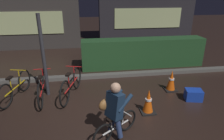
{
  "coord_description": "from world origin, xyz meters",
  "views": [
    {
      "loc": [
        -0.49,
        -4.14,
        2.81
      ],
      "look_at": [
        0.2,
        0.6,
        0.9
      ],
      "focal_mm": 31.62,
      "sensor_mm": 36.0,
      "label": 1
    }
  ],
  "objects_px": {
    "traffic_cone_near": "(148,101)",
    "blue_crate": "(193,95)",
    "street_post": "(43,57)",
    "parked_bike_center_left": "(43,87)",
    "parked_bike_left_mid": "(15,87)",
    "parked_bike_center_right": "(71,84)",
    "traffic_cone_far": "(171,81)",
    "cyclist": "(114,111)"
  },
  "relations": [
    {
      "from": "street_post",
      "to": "blue_crate",
      "type": "height_order",
      "value": "street_post"
    },
    {
      "from": "parked_bike_center_right",
      "to": "cyclist",
      "type": "relative_size",
      "value": 1.37
    },
    {
      "from": "street_post",
      "to": "parked_bike_center_left",
      "type": "distance_m",
      "value": 0.83
    },
    {
      "from": "parked_bike_center_right",
      "to": "traffic_cone_far",
      "type": "xyz_separation_m",
      "value": [
        2.96,
        -0.06,
        -0.05
      ]
    },
    {
      "from": "parked_bike_left_mid",
      "to": "blue_crate",
      "type": "relative_size",
      "value": 3.67
    },
    {
      "from": "traffic_cone_near",
      "to": "blue_crate",
      "type": "height_order",
      "value": "traffic_cone_near"
    },
    {
      "from": "traffic_cone_near",
      "to": "traffic_cone_far",
      "type": "height_order",
      "value": "traffic_cone_far"
    },
    {
      "from": "parked_bike_left_mid",
      "to": "parked_bike_center_left",
      "type": "height_order",
      "value": "parked_bike_center_left"
    },
    {
      "from": "traffic_cone_near",
      "to": "parked_bike_center_right",
      "type": "bearing_deg",
      "value": 149.83
    },
    {
      "from": "parked_bike_center_right",
      "to": "traffic_cone_near",
      "type": "relative_size",
      "value": 2.75
    },
    {
      "from": "street_post",
      "to": "blue_crate",
      "type": "relative_size",
      "value": 5.24
    },
    {
      "from": "parked_bike_center_left",
      "to": "blue_crate",
      "type": "relative_size",
      "value": 3.9
    },
    {
      "from": "traffic_cone_near",
      "to": "blue_crate",
      "type": "distance_m",
      "value": 1.5
    },
    {
      "from": "parked_bike_left_mid",
      "to": "cyclist",
      "type": "relative_size",
      "value": 1.3
    },
    {
      "from": "parked_bike_left_mid",
      "to": "cyclist",
      "type": "height_order",
      "value": "cyclist"
    },
    {
      "from": "street_post",
      "to": "cyclist",
      "type": "bearing_deg",
      "value": -52.06
    },
    {
      "from": "parked_bike_left_mid",
      "to": "traffic_cone_far",
      "type": "height_order",
      "value": "parked_bike_left_mid"
    },
    {
      "from": "traffic_cone_near",
      "to": "cyclist",
      "type": "xyz_separation_m",
      "value": [
        -0.97,
        -0.79,
        0.33
      ]
    },
    {
      "from": "street_post",
      "to": "traffic_cone_far",
      "type": "xyz_separation_m",
      "value": [
        3.66,
        -0.25,
        -0.84
      ]
    },
    {
      "from": "parked_bike_center_left",
      "to": "cyclist",
      "type": "distance_m",
      "value": 2.54
    },
    {
      "from": "parked_bike_left_mid",
      "to": "parked_bike_center_right",
      "type": "relative_size",
      "value": 0.95
    },
    {
      "from": "parked_bike_center_left",
      "to": "traffic_cone_near",
      "type": "relative_size",
      "value": 2.78
    },
    {
      "from": "parked_bike_center_left",
      "to": "parked_bike_center_right",
      "type": "xyz_separation_m",
      "value": [
        0.78,
        0.04,
        0.01
      ]
    },
    {
      "from": "parked_bike_center_left",
      "to": "traffic_cone_far",
      "type": "bearing_deg",
      "value": -93.42
    },
    {
      "from": "parked_bike_left_mid",
      "to": "parked_bike_center_right",
      "type": "bearing_deg",
      "value": -79.58
    },
    {
      "from": "street_post",
      "to": "traffic_cone_near",
      "type": "bearing_deg",
      "value": -26.53
    },
    {
      "from": "parked_bike_center_left",
      "to": "traffic_cone_near",
      "type": "bearing_deg",
      "value": -114.8
    },
    {
      "from": "street_post",
      "to": "traffic_cone_near",
      "type": "height_order",
      "value": "street_post"
    },
    {
      "from": "traffic_cone_near",
      "to": "traffic_cone_far",
      "type": "bearing_deg",
      "value": 44.68
    },
    {
      "from": "street_post",
      "to": "traffic_cone_far",
      "type": "relative_size",
      "value": 3.58
    },
    {
      "from": "parked_bike_left_mid",
      "to": "parked_bike_center_left",
      "type": "distance_m",
      "value": 0.76
    },
    {
      "from": "traffic_cone_far",
      "to": "cyclist",
      "type": "relative_size",
      "value": 0.52
    },
    {
      "from": "street_post",
      "to": "parked_bike_left_mid",
      "type": "distance_m",
      "value": 1.17
    },
    {
      "from": "street_post",
      "to": "blue_crate",
      "type": "bearing_deg",
      "value": -12.56
    },
    {
      "from": "parked_bike_left_mid",
      "to": "street_post",
      "type": "bearing_deg",
      "value": -68.84
    },
    {
      "from": "traffic_cone_far",
      "to": "parked_bike_center_left",
      "type": "bearing_deg",
      "value": 179.64
    },
    {
      "from": "street_post",
      "to": "parked_bike_left_mid",
      "type": "bearing_deg",
      "value": -172.22
    },
    {
      "from": "parked_bike_left_mid",
      "to": "traffic_cone_near",
      "type": "distance_m",
      "value": 3.64
    },
    {
      "from": "traffic_cone_far",
      "to": "blue_crate",
      "type": "bearing_deg",
      "value": -59.87
    },
    {
      "from": "street_post",
      "to": "parked_bike_center_right",
      "type": "relative_size",
      "value": 1.35
    },
    {
      "from": "street_post",
      "to": "traffic_cone_near",
      "type": "relative_size",
      "value": 3.73
    },
    {
      "from": "parked_bike_left_mid",
      "to": "traffic_cone_near",
      "type": "bearing_deg",
      "value": -95.66
    }
  ]
}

